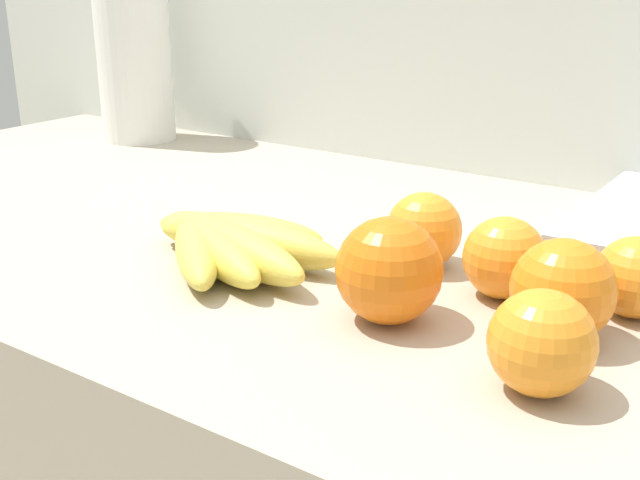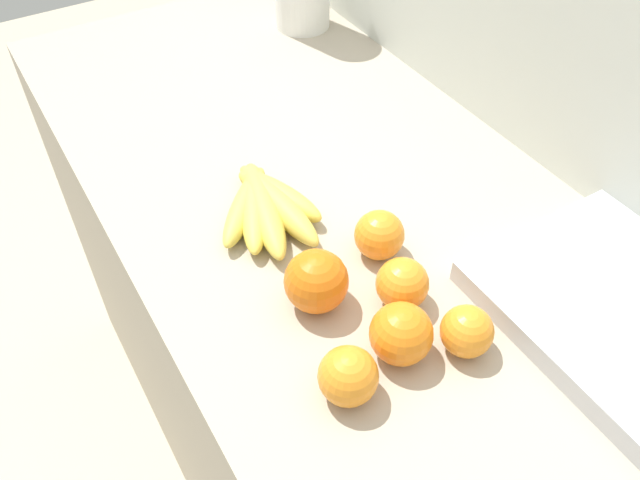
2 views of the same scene
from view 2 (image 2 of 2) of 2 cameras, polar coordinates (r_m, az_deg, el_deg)
counter at (r=1.32m, az=2.91°, el=-13.53°), size 1.66×0.65×0.93m
wall_back at (r=1.33m, az=16.18°, el=-2.01°), size 2.06×0.06×1.30m
banana_bunch at (r=0.96m, az=-4.87°, el=3.13°), size 0.22×0.17×0.04m
orange_back_left at (r=0.84m, az=7.25°, el=-3.85°), size 0.07×0.07×0.07m
orange_front at (r=0.78m, az=7.15°, el=-8.18°), size 0.08×0.08×0.08m
orange_center at (r=0.82m, az=-0.33°, el=-3.65°), size 0.08×0.08×0.08m
orange_right at (r=0.75m, az=2.49°, el=-11.87°), size 0.07×0.07×0.07m
orange_back_right at (r=0.80m, az=12.79°, el=-7.84°), size 0.07×0.07×0.07m
orange_far_right at (r=0.89m, az=5.24°, el=0.44°), size 0.07×0.07×0.07m
sink_basin at (r=0.91m, az=25.19°, el=-5.44°), size 0.33×0.28×0.20m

